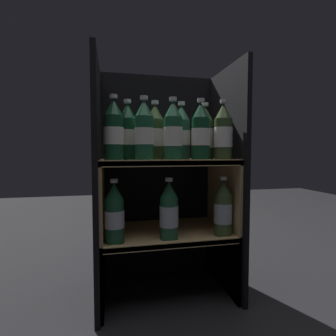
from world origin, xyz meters
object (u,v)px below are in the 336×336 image
Objects in this scene: bottle_upper_front_0 at (114,131)px; bottle_upper_front_1 at (144,132)px; bottle_lower_front_0 at (114,214)px; bottle_upper_back_1 at (155,134)px; bottle_lower_front_2 at (223,209)px; bottle_upper_back_0 at (128,133)px; bottle_upper_back_3 at (205,135)px; bottle_upper_front_4 at (223,133)px; bottle_upper_front_3 at (201,133)px; bottle_upper_front_2 at (173,133)px; bottle_upper_back_2 at (181,134)px; bottle_lower_front_1 at (169,212)px.

bottle_upper_front_0 is 0.11m from bottle_upper_front_1.
bottle_upper_back_1 is at bearing 25.66° from bottle_lower_front_0.
bottle_upper_back_1 is at bearing 163.03° from bottle_lower_front_2.
bottle_upper_back_0 is 0.33m from bottle_upper_back_3.
bottle_upper_front_1 and bottle_upper_front_4 have the same top height.
bottle_upper_back_1 is (-0.17, 0.08, -0.00)m from bottle_upper_front_3.
bottle_upper_front_2 is at bearing -180.00° from bottle_upper_front_3.
bottle_upper_front_1 is 0.11m from bottle_upper_front_2.
bottle_upper_back_2 is 1.00× the size of bottle_upper_back_3.
bottle_upper_back_0 is (0.06, 0.08, 0.00)m from bottle_upper_front_0.
bottle_upper_back_2 reaches higher than bottle_lower_front_0.
bottle_upper_front_0 is at bearing -163.78° from bottle_upper_back_2.
bottle_upper_front_0 and bottle_upper_front_4 have the same top height.
bottle_upper_front_0 and bottle_upper_front_1 have the same top height.
bottle_lower_front_1 is at bearing -131.53° from bottle_upper_back_2.
bottle_upper_front_0 is at bearing 180.00° from bottle_upper_front_2.
bottle_upper_front_0 and bottle_upper_back_1 have the same top height.
bottle_upper_front_2 is 0.10m from bottle_upper_back_2.
bottle_upper_back_1 is at bearing 25.86° from bottle_upper_front_0.
bottle_lower_front_2 is (0.38, -0.08, -0.31)m from bottle_upper_back_0.
bottle_upper_front_2 and bottle_upper_front_4 have the same top height.
bottle_upper_front_3 is 0.46m from bottle_lower_front_0.
bottle_upper_front_4 and bottle_upper_back_1 have the same top height.
bottle_upper_back_3 is 0.33m from bottle_lower_front_2.
bottle_lower_front_2 is at bearing 0.00° from bottle_lower_front_0.
bottle_upper_front_4 is at bearing 0.00° from bottle_upper_front_2.
bottle_upper_front_2 is at bearing -153.06° from bottle_upper_back_3.
bottle_lower_front_1 is (0.21, 0.00, -0.00)m from bottle_lower_front_0.
bottle_upper_front_1 is 1.00× the size of bottle_upper_front_2.
bottle_upper_front_4 reaches higher than bottle_lower_front_0.
bottle_upper_front_4 is at bearing -59.53° from bottle_upper_back_3.
bottle_upper_front_1 is at bearing -180.00° from bottle_upper_front_3.
bottle_upper_front_4 is 0.31m from bottle_lower_front_2.
bottle_upper_back_3 is 0.50m from bottle_lower_front_0.
bottle_upper_front_0 is 0.44m from bottle_upper_front_4.
bottle_upper_front_1 and bottle_upper_back_0 have the same top height.
bottle_upper_front_1 is 1.00× the size of bottle_lower_front_1.
bottle_lower_front_0 is (-0.28, -0.08, -0.31)m from bottle_upper_back_2.
bottle_upper_front_0 is 1.00× the size of bottle_upper_back_0.
bottle_upper_front_2 is 1.00× the size of bottle_upper_back_0.
bottle_upper_back_0 is at bearing 180.00° from bottle_upper_back_1.
bottle_lower_front_2 is (0.21, 0.00, -0.31)m from bottle_upper_front_2.
bottle_lower_front_1 is (0.04, -0.08, -0.31)m from bottle_upper_back_1.
bottle_upper_front_0 is at bearing -180.00° from bottle_upper_front_1.
bottle_lower_front_0 and bottle_lower_front_2 have the same top height.
bottle_upper_back_1 is (0.11, 0.00, -0.00)m from bottle_upper_back_0.
bottle_lower_front_1 is (0.10, 0.00, -0.31)m from bottle_upper_front_1.
bottle_upper_front_3 is 1.00× the size of bottle_upper_front_4.
bottle_upper_front_1 and bottle_upper_back_3 have the same top height.
bottle_upper_front_3 reaches higher than bottle_lower_front_0.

